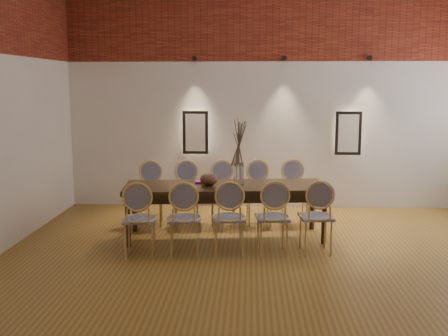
{
  "coord_description": "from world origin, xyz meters",
  "views": [
    {
      "loc": [
        -0.36,
        -5.51,
        2.13
      ],
      "look_at": [
        -0.69,
        1.17,
        1.05
      ],
      "focal_mm": 42.0,
      "sensor_mm": 36.0,
      "label": 1
    }
  ],
  "objects_px": {
    "chair_near_d": "(272,217)",
    "vase": "(238,174)",
    "chair_far_a": "(150,195)",
    "chair_far_e": "(295,193)",
    "dining_table": "(225,211)",
    "chair_far_d": "(259,193)",
    "chair_far_b": "(187,194)",
    "chair_far_c": "(223,194)",
    "chair_near_e": "(316,217)",
    "chair_near_c": "(229,218)",
    "bowl": "(209,179)",
    "chair_near_b": "(184,218)",
    "chair_near_a": "(140,219)",
    "book": "(205,182)"
  },
  "relations": [
    {
      "from": "chair_near_e",
      "to": "chair_far_c",
      "type": "height_order",
      "value": "same"
    },
    {
      "from": "chair_near_a",
      "to": "chair_near_d",
      "type": "relative_size",
      "value": 1.0
    },
    {
      "from": "chair_near_d",
      "to": "chair_far_b",
      "type": "bearing_deg",
      "value": 127.35
    },
    {
      "from": "chair_near_c",
      "to": "chair_near_a",
      "type": "bearing_deg",
      "value": 180.0
    },
    {
      "from": "chair_far_b",
      "to": "chair_near_b",
      "type": "bearing_deg",
      "value": 90.0
    },
    {
      "from": "chair_far_b",
      "to": "chair_far_c",
      "type": "bearing_deg",
      "value": 180.0
    },
    {
      "from": "chair_far_b",
      "to": "bowl",
      "type": "xyz_separation_m",
      "value": [
        0.4,
        -0.74,
        0.37
      ]
    },
    {
      "from": "chair_near_e",
      "to": "vase",
      "type": "relative_size",
      "value": 3.13
    },
    {
      "from": "chair_near_d",
      "to": "chair_far_a",
      "type": "bearing_deg",
      "value": 138.87
    },
    {
      "from": "chair_near_c",
      "to": "bowl",
      "type": "distance_m",
      "value": 0.8
    },
    {
      "from": "dining_table",
      "to": "chair_far_e",
      "type": "height_order",
      "value": "chair_far_e"
    },
    {
      "from": "chair_near_d",
      "to": "chair_far_b",
      "type": "xyz_separation_m",
      "value": [
        -1.25,
        1.33,
        0.0
      ]
    },
    {
      "from": "dining_table",
      "to": "chair_near_d",
      "type": "xyz_separation_m",
      "value": [
        0.62,
        -0.66,
        0.09
      ]
    },
    {
      "from": "chair_far_c",
      "to": "book",
      "type": "relative_size",
      "value": 3.62
    },
    {
      "from": "chair_near_c",
      "to": "book",
      "type": "distance_m",
      "value": 0.97
    },
    {
      "from": "chair_far_a",
      "to": "vase",
      "type": "distance_m",
      "value": 1.54
    },
    {
      "from": "chair_near_a",
      "to": "chair_far_d",
      "type": "xyz_separation_m",
      "value": [
        1.5,
        1.61,
        0.0
      ]
    },
    {
      "from": "chair_near_e",
      "to": "bowl",
      "type": "xyz_separation_m",
      "value": [
        -1.4,
        0.53,
        0.37
      ]
    },
    {
      "from": "vase",
      "to": "chair_near_a",
      "type": "bearing_deg",
      "value": -144.73
    },
    {
      "from": "chair_far_a",
      "to": "chair_far_e",
      "type": "height_order",
      "value": "same"
    },
    {
      "from": "chair_near_c",
      "to": "bowl",
      "type": "relative_size",
      "value": 3.92
    },
    {
      "from": "chair_near_d",
      "to": "chair_far_b",
      "type": "height_order",
      "value": "same"
    },
    {
      "from": "chair_near_b",
      "to": "book",
      "type": "height_order",
      "value": "chair_near_b"
    },
    {
      "from": "chair_near_d",
      "to": "vase",
      "type": "relative_size",
      "value": 3.13
    },
    {
      "from": "chair_near_a",
      "to": "chair_far_b",
      "type": "xyz_separation_m",
      "value": [
        0.4,
        1.5,
        0.0
      ]
    },
    {
      "from": "chair_near_c",
      "to": "chair_far_c",
      "type": "xyz_separation_m",
      "value": [
        -0.15,
        1.44,
        0.0
      ]
    },
    {
      "from": "chair_near_a",
      "to": "chair_far_b",
      "type": "relative_size",
      "value": 1.0
    },
    {
      "from": "chair_far_a",
      "to": "chair_far_d",
      "type": "distance_m",
      "value": 1.66
    },
    {
      "from": "chair_near_c",
      "to": "chair_far_d",
      "type": "xyz_separation_m",
      "value": [
        0.4,
        1.5,
        0.0
      ]
    },
    {
      "from": "bowl",
      "to": "vase",
      "type": "bearing_deg",
      "value": 12.79
    },
    {
      "from": "chair_far_a",
      "to": "book",
      "type": "height_order",
      "value": "chair_far_a"
    },
    {
      "from": "chair_far_b",
      "to": "chair_far_d",
      "type": "distance_m",
      "value": 1.11
    },
    {
      "from": "chair_near_c",
      "to": "chair_far_c",
      "type": "bearing_deg",
      "value": 90.0
    },
    {
      "from": "dining_table",
      "to": "chair_far_d",
      "type": "bearing_deg",
      "value": 52.65
    },
    {
      "from": "chair_far_b",
      "to": "chair_far_c",
      "type": "distance_m",
      "value": 0.55
    },
    {
      "from": "chair_far_c",
      "to": "chair_near_d",
      "type": "bearing_deg",
      "value": 110.89
    },
    {
      "from": "vase",
      "to": "chair_far_e",
      "type": "bearing_deg",
      "value": 43.91
    },
    {
      "from": "chair_near_d",
      "to": "chair_far_c",
      "type": "relative_size",
      "value": 1.0
    },
    {
      "from": "dining_table",
      "to": "chair_far_c",
      "type": "distance_m",
      "value": 0.73
    },
    {
      "from": "chair_near_a",
      "to": "chair_far_b",
      "type": "distance_m",
      "value": 1.55
    },
    {
      "from": "book",
      "to": "chair_far_d",
      "type": "bearing_deg",
      "value": 39.96
    },
    {
      "from": "chair_near_d",
      "to": "chair_near_c",
      "type": "bearing_deg",
      "value": 180.0
    },
    {
      "from": "chair_far_b",
      "to": "chair_far_e",
      "type": "bearing_deg",
      "value": 180.0
    },
    {
      "from": "chair_near_b",
      "to": "chair_far_d",
      "type": "relative_size",
      "value": 1.0
    },
    {
      "from": "chair_near_c",
      "to": "vase",
      "type": "relative_size",
      "value": 3.13
    },
    {
      "from": "chair_near_b",
      "to": "chair_near_d",
      "type": "xyz_separation_m",
      "value": [
        1.1,
        0.11,
        0.0
      ]
    },
    {
      "from": "chair_near_d",
      "to": "vase",
      "type": "bearing_deg",
      "value": 117.24
    },
    {
      "from": "book",
      "to": "chair_near_c",
      "type": "bearing_deg",
      "value": -66.21
    },
    {
      "from": "dining_table",
      "to": "chair_near_b",
      "type": "bearing_deg",
      "value": -127.35
    },
    {
      "from": "chair_near_d",
      "to": "chair_far_a",
      "type": "height_order",
      "value": "same"
    }
  ]
}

